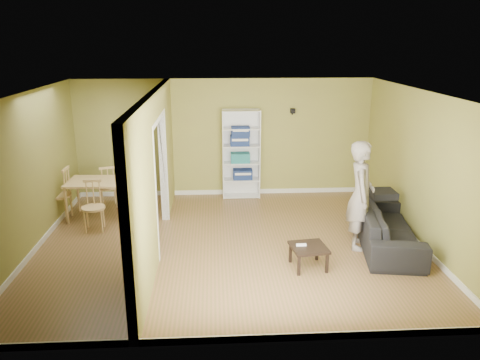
# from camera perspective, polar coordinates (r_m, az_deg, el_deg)

# --- Properties ---
(room_shell) EXTENTS (6.50, 6.50, 6.50)m
(room_shell) POSITION_cam_1_polar(r_m,az_deg,el_deg) (7.72, -1.40, 0.97)
(room_shell) COLOR brown
(room_shell) RESTS_ON ground
(partition) EXTENTS (0.22, 5.50, 2.60)m
(partition) POSITION_cam_1_polar(r_m,az_deg,el_deg) (7.77, -10.27, 0.81)
(partition) COLOR olive
(partition) RESTS_ON ground
(wall_speaker) EXTENTS (0.10, 0.10, 0.10)m
(wall_speaker) POSITION_cam_1_polar(r_m,az_deg,el_deg) (10.37, 6.45, 8.37)
(wall_speaker) COLOR black
(wall_speaker) RESTS_ON room_shell
(sofa) EXTENTS (2.41, 1.34, 0.87)m
(sofa) POSITION_cam_1_polar(r_m,az_deg,el_deg) (8.38, 17.53, -4.77)
(sofa) COLOR black
(sofa) RESTS_ON ground
(person) EXTENTS (0.91, 0.79, 2.16)m
(person) POSITION_cam_1_polar(r_m,az_deg,el_deg) (7.97, 14.57, -0.73)
(person) COLOR slate
(person) RESTS_ON ground
(bookshelf) EXTENTS (0.82, 0.36, 1.95)m
(bookshelf) POSITION_cam_1_polar(r_m,az_deg,el_deg) (10.33, 0.13, 3.23)
(bookshelf) COLOR white
(bookshelf) RESTS_ON ground
(paper_box_navy_a) EXTENTS (0.42, 0.27, 0.22)m
(paper_box_navy_a) POSITION_cam_1_polar(r_m,az_deg,el_deg) (10.41, 0.33, 0.72)
(paper_box_navy_a) COLOR navy
(paper_box_navy_a) RESTS_ON bookshelf
(paper_box_teal) EXTENTS (0.41, 0.27, 0.21)m
(paper_box_teal) POSITION_cam_1_polar(r_m,az_deg,el_deg) (10.30, 0.03, 2.75)
(paper_box_teal) COLOR #2B8775
(paper_box_teal) RESTS_ON bookshelf
(paper_box_navy_b) EXTENTS (0.41, 0.27, 0.21)m
(paper_box_navy_b) POSITION_cam_1_polar(r_m,az_deg,el_deg) (10.22, -0.03, 4.83)
(paper_box_navy_b) COLOR navy
(paper_box_navy_b) RESTS_ON bookshelf
(paper_box_navy_c) EXTENTS (0.40, 0.26, 0.20)m
(paper_box_navy_c) POSITION_cam_1_polar(r_m,az_deg,el_deg) (10.18, 0.06, 5.93)
(paper_box_navy_c) COLOR #0F1D4D
(paper_box_navy_c) RESTS_ON bookshelf
(coffee_table) EXTENTS (0.53, 0.53, 0.35)m
(coffee_table) POSITION_cam_1_polar(r_m,az_deg,el_deg) (7.35, 8.37, -8.37)
(coffee_table) COLOR black
(coffee_table) RESTS_ON ground
(game_controller) EXTENTS (0.15, 0.04, 0.03)m
(game_controller) POSITION_cam_1_polar(r_m,az_deg,el_deg) (7.32, 7.47, -7.85)
(game_controller) COLOR white
(game_controller) RESTS_ON coffee_table
(dining_table) EXTENTS (1.21, 0.81, 0.76)m
(dining_table) POSITION_cam_1_polar(r_m,az_deg,el_deg) (9.54, -16.76, -0.52)
(dining_table) COLOR tan
(dining_table) RESTS_ON ground
(chair_left) EXTENTS (0.50, 0.50, 1.05)m
(chair_left) POSITION_cam_1_polar(r_m,az_deg,el_deg) (9.74, -21.26, -1.57)
(chair_left) COLOR tan
(chair_left) RESTS_ON ground
(chair_near) EXTENTS (0.47, 0.47, 0.94)m
(chair_near) POSITION_cam_1_polar(r_m,az_deg,el_deg) (8.98, -17.47, -3.08)
(chair_near) COLOR #DAB387
(chair_near) RESTS_ON ground
(chair_far) EXTENTS (0.53, 0.53, 0.92)m
(chair_far) POSITION_cam_1_polar(r_m,az_deg,el_deg) (10.17, -15.82, -0.68)
(chair_far) COLOR tan
(chair_far) RESTS_ON ground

